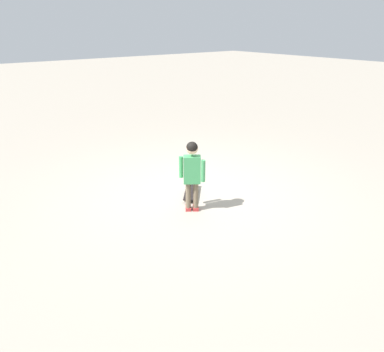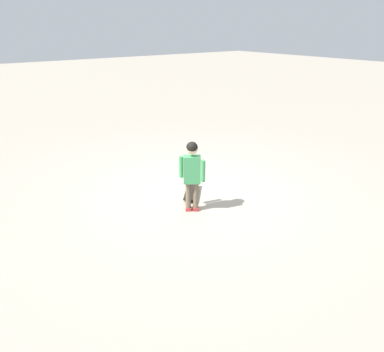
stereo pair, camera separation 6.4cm
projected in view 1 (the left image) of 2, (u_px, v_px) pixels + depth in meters
The scene contains 3 objects.
ground_plane at pixel (196, 193), 5.88m from camera, with size 50.00×50.00×0.00m, color #9E9384.
child_person at pixel (192, 169), 5.07m from camera, with size 0.37×0.28×1.06m.
skateboard at pixel (191, 191), 5.78m from camera, with size 0.61×0.59×0.07m.
Camera 1 is at (-4.15, 3.32, 2.53)m, focal length 33.63 mm.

